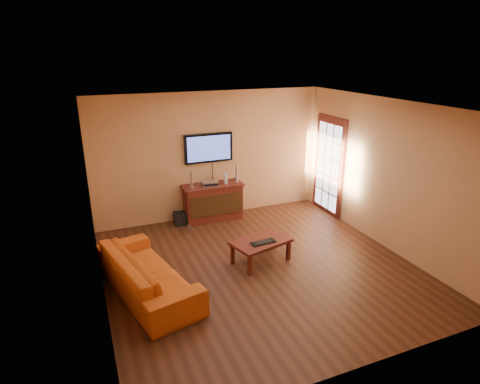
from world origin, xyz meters
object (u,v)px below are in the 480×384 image
media_console (213,202)px  speaker_left (192,180)px  television (209,148)px  bottle (189,228)px  speaker_right (237,174)px  av_receiver (210,183)px  subwoofer (180,218)px  sofa (146,266)px  keyboard (263,242)px  game_console (226,179)px  coffee_table (261,243)px

media_console → speaker_left: (-0.46, -0.02, 0.55)m
television → bottle: bearing=-135.5°
speaker_right → av_receiver: size_ratio=1.06×
av_receiver → subwoofer: size_ratio=1.30×
media_console → sofa: bearing=-129.0°
speaker_right → av_receiver: 0.61m
speaker_left → bottle: (-0.21, -0.43, -0.87)m
av_receiver → television: bearing=87.9°
television → keyboard: (0.15, -2.38, -1.12)m
television → speaker_right: (0.54, -0.22, -0.58)m
media_console → keyboard: media_console is taller
sofa → keyboard: size_ratio=5.01×
speaker_left → speaker_right: speaker_right is taller
subwoofer → bottle: 0.47m
media_console → game_console: 0.57m
television → media_console: bearing=-90.0°
subwoofer → game_console: bearing=3.0°
media_console → subwoofer: size_ratio=4.98×
av_receiver → game_console: (0.34, -0.02, 0.06)m
speaker_right → television: bearing=158.0°
sofa → speaker_left: speaker_left is taller
coffee_table → speaker_right: 2.18m
game_console → keyboard: size_ratio=0.47×
bottle → game_console: bearing=24.4°
game_console → speaker_right: bearing=4.5°
av_receiver → bottle: bearing=-131.7°
sofa → av_receiver: bearing=-51.3°
coffee_table → bottle: (-0.83, 1.62, -0.27)m
television → av_receiver: bearing=-104.2°
av_receiver → game_console: size_ratio=1.63×
bottle → coffee_table: bearing=-62.9°
coffee_table → bottle: coffee_table is taller
speaker_left → television: bearing=26.1°
game_console → subwoofer: 1.27m
game_console → bottle: 1.32m
av_receiver → subwoofer: av_receiver is taller
speaker_right → speaker_left: bearing=-179.8°
media_console → speaker_right: size_ratio=3.60×
speaker_right → subwoofer: bearing=178.7°
sofa → av_receiver: 2.87m
coffee_table → sofa: size_ratio=0.50×
television → av_receiver: 0.74m
speaker_right → subwoofer: 1.52m
game_console → keyboard: bearing=-89.9°
coffee_table → speaker_right: size_ratio=3.07×
sofa → game_console: game_console is taller
speaker_left → keyboard: bearing=-74.2°
coffee_table → speaker_right: bearing=79.5°
coffee_table → av_receiver: av_receiver is taller
subwoofer → bottle: (0.06, -0.46, -0.04)m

